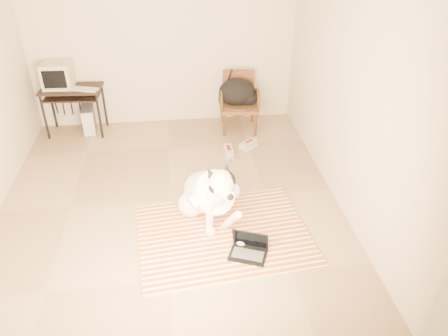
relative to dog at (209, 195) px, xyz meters
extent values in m
plane|color=#977B5C|center=(-0.45, 0.44, -0.36)|extent=(4.50, 4.50, 0.00)
plane|color=beige|center=(-0.45, 2.69, 0.99)|extent=(4.50, 0.00, 4.50)
plane|color=beige|center=(-0.45, -1.81, 0.99)|extent=(4.50, 0.00, 4.50)
plane|color=beige|center=(1.55, 0.44, 0.99)|extent=(0.00, 4.50, 4.50)
cube|color=#E0510B|center=(0.18, -0.83, -0.35)|extent=(1.83, 0.46, 0.02)
cube|color=#396530|center=(0.15, -0.55, -0.35)|extent=(1.83, 0.46, 0.02)
cube|color=#683C73|center=(0.12, -0.28, -0.35)|extent=(1.83, 0.46, 0.02)
cube|color=gold|center=(0.10, 0.00, -0.35)|extent=(1.83, 0.46, 0.02)
cube|color=beige|center=(0.07, 0.28, -0.35)|extent=(1.83, 0.46, 0.02)
sphere|color=white|center=(-0.20, 0.12, -0.20)|extent=(0.30, 0.30, 0.30)
sphere|color=white|center=(0.07, 0.22, -0.20)|extent=(0.30, 0.30, 0.30)
ellipsoid|color=white|center=(-0.06, 0.16, -0.18)|extent=(0.37, 0.34, 0.31)
ellipsoid|color=white|center=(0.00, -0.01, 0.03)|extent=(0.59, 0.78, 0.65)
cylinder|color=white|center=(0.00, 0.00, 0.03)|extent=(0.62, 0.70, 0.60)
sphere|color=white|center=(0.07, -0.19, 0.17)|extent=(0.25, 0.25, 0.25)
sphere|color=white|center=(0.10, -0.28, 0.33)|extent=(0.28, 0.28, 0.28)
ellipsoid|color=black|center=(0.14, -0.27, 0.35)|extent=(0.22, 0.24, 0.20)
cylinder|color=white|center=(0.14, -0.40, 0.29)|extent=(0.16, 0.18, 0.12)
sphere|color=black|center=(0.17, -0.47, 0.29)|extent=(0.07, 0.07, 0.07)
cone|color=black|center=(-0.01, -0.26, 0.44)|extent=(0.15, 0.15, 0.17)
cone|color=black|center=(0.17, -0.19, 0.44)|extent=(0.14, 0.17, 0.17)
torus|color=silver|center=(0.07, -0.21, 0.22)|extent=(0.28, 0.21, 0.22)
cylinder|color=white|center=(-0.02, -0.24, -0.13)|extent=(0.12, 0.15, 0.42)
cylinder|color=white|center=(0.20, -0.28, -0.15)|extent=(0.20, 0.38, 0.42)
sphere|color=white|center=(-0.01, -0.26, -0.30)|extent=(0.11, 0.11, 0.11)
sphere|color=white|center=(0.29, -0.46, -0.30)|extent=(0.11, 0.11, 0.11)
cone|color=black|center=(-0.17, 0.41, -0.30)|extent=(0.32, 0.38, 0.11)
cube|color=black|center=(0.33, -0.64, -0.33)|extent=(0.44, 0.38, 0.02)
cube|color=#4B4B4E|center=(0.33, -0.65, -0.31)|extent=(0.35, 0.26, 0.00)
cube|color=black|center=(0.37, -0.55, -0.20)|extent=(0.38, 0.22, 0.24)
cube|color=black|center=(0.36, -0.56, -0.19)|extent=(0.33, 0.19, 0.21)
cube|color=black|center=(-1.83, 2.41, 0.36)|extent=(0.91, 0.55, 0.03)
cube|color=black|center=(-1.83, 2.37, 0.25)|extent=(0.80, 0.44, 0.02)
cylinder|color=black|center=(-2.24, 2.24, -0.01)|extent=(0.04, 0.04, 0.70)
cylinder|color=black|center=(-2.21, 2.65, -0.01)|extent=(0.04, 0.04, 0.70)
cylinder|color=black|center=(-1.44, 2.18, -0.01)|extent=(0.04, 0.04, 0.70)
cylinder|color=black|center=(-1.42, 2.59, -0.01)|extent=(0.04, 0.04, 0.70)
cube|color=#B1A78B|center=(-1.99, 2.48, 0.56)|extent=(0.43, 0.40, 0.37)
cube|color=black|center=(-2.00, 2.28, 0.56)|extent=(0.32, 0.03, 0.26)
cube|color=#B1A78B|center=(-1.62, 2.30, 0.39)|extent=(0.42, 0.27, 0.03)
cube|color=#4B4B4E|center=(-1.66, 2.45, -0.16)|extent=(0.22, 0.43, 0.39)
cube|color=#BCBCC1|center=(-1.64, 2.24, -0.16)|extent=(0.17, 0.03, 0.37)
cube|color=brown|center=(0.66, 2.25, 0.03)|extent=(0.61, 0.59, 0.06)
cylinder|color=#311F0D|center=(0.66, 2.25, 0.06)|extent=(0.53, 0.53, 0.04)
cube|color=brown|center=(0.68, 2.50, 0.29)|extent=(0.49, 0.08, 0.43)
cylinder|color=#311F0D|center=(0.41, 2.03, -0.18)|extent=(0.04, 0.04, 0.35)
cylinder|color=#311F0D|center=(0.44, 2.50, -0.18)|extent=(0.04, 0.04, 0.35)
cylinder|color=#311F0D|center=(0.88, 1.99, -0.18)|extent=(0.04, 0.04, 0.35)
cylinder|color=#311F0D|center=(0.91, 2.46, -0.18)|extent=(0.04, 0.04, 0.35)
ellipsoid|color=black|center=(0.63, 2.29, 0.24)|extent=(0.56, 0.46, 0.41)
ellipsoid|color=black|center=(0.78, 2.24, 0.16)|extent=(0.35, 0.29, 0.24)
cube|color=white|center=(0.40, 1.44, -0.34)|extent=(0.12, 0.31, 0.03)
cube|color=gray|center=(0.40, 1.44, -0.30)|extent=(0.12, 0.30, 0.10)
cube|color=maroon|center=(0.40, 1.44, -0.26)|extent=(0.05, 0.15, 0.02)
cube|color=white|center=(0.71, 1.62, -0.34)|extent=(0.30, 0.27, 0.03)
cube|color=gray|center=(0.71, 1.62, -0.30)|extent=(0.29, 0.26, 0.09)
cube|color=maroon|center=(0.71, 1.62, -0.27)|extent=(0.14, 0.13, 0.02)
camera|label=1|loc=(-0.29, -3.88, 2.77)|focal=35.00mm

